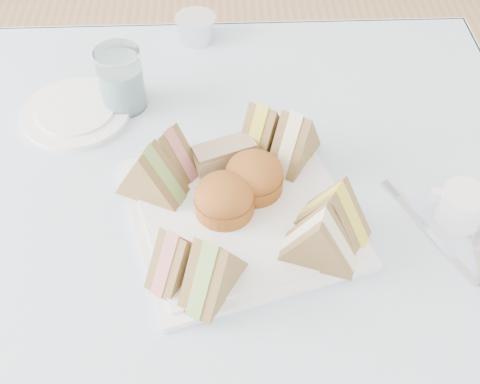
{
  "coord_description": "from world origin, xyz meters",
  "views": [
    {
      "loc": [
        0.03,
        -0.51,
        1.4
      ],
      "look_at": [
        0.05,
        0.03,
        0.8
      ],
      "focal_mm": 45.0,
      "sensor_mm": 36.0,
      "label": 1
    }
  ],
  "objects_px": {
    "water_glass": "(121,79)",
    "serving_plate": "(240,213)",
    "table": "(213,356)",
    "creamer_jug": "(462,207)"
  },
  "relations": [
    {
      "from": "water_glass",
      "to": "serving_plate",
      "type": "bearing_deg",
      "value": -53.56
    },
    {
      "from": "serving_plate",
      "to": "table",
      "type": "bearing_deg",
      "value": -168.11
    },
    {
      "from": "table",
      "to": "water_glass",
      "type": "xyz_separation_m",
      "value": [
        -0.13,
        0.27,
        0.43
      ]
    },
    {
      "from": "serving_plate",
      "to": "water_glass",
      "type": "height_order",
      "value": "water_glass"
    },
    {
      "from": "table",
      "to": "water_glass",
      "type": "relative_size",
      "value": 8.44
    },
    {
      "from": "water_glass",
      "to": "creamer_jug",
      "type": "relative_size",
      "value": 1.7
    },
    {
      "from": "creamer_jug",
      "to": "table",
      "type": "bearing_deg",
      "value": -159.16
    },
    {
      "from": "table",
      "to": "serving_plate",
      "type": "xyz_separation_m",
      "value": [
        0.05,
        0.03,
        0.38
      ]
    },
    {
      "from": "table",
      "to": "creamer_jug",
      "type": "bearing_deg",
      "value": 1.34
    },
    {
      "from": "creamer_jug",
      "to": "serving_plate",
      "type": "bearing_deg",
      "value": -164.09
    }
  ]
}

